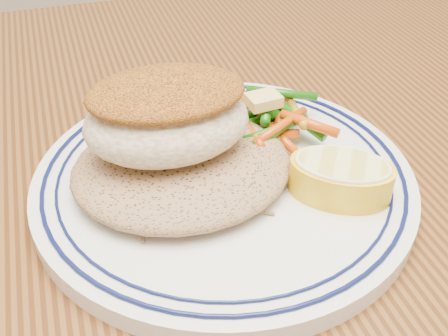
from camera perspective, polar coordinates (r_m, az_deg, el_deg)
dining_table at (r=0.46m, az=3.15°, el=-14.87°), size 1.50×0.90×0.75m
plate at (r=0.41m, az=-0.00°, el=-1.18°), size 0.27×0.27×0.02m
rice_pilaf at (r=0.39m, az=-4.29°, el=0.53°), size 0.15×0.14×0.03m
fish_fillet at (r=0.37m, az=-5.84°, el=5.39°), size 0.12×0.09×0.06m
vegetable_pile at (r=0.44m, az=4.09°, el=4.92°), size 0.10×0.10×0.03m
butter_pat at (r=0.43m, az=4.03°, el=6.90°), size 0.03×0.02×0.01m
lemon_wedge at (r=0.38m, az=11.78°, el=-0.88°), size 0.09×0.09×0.03m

